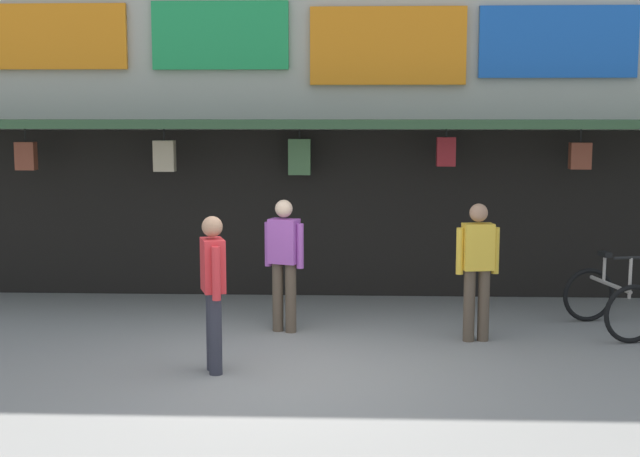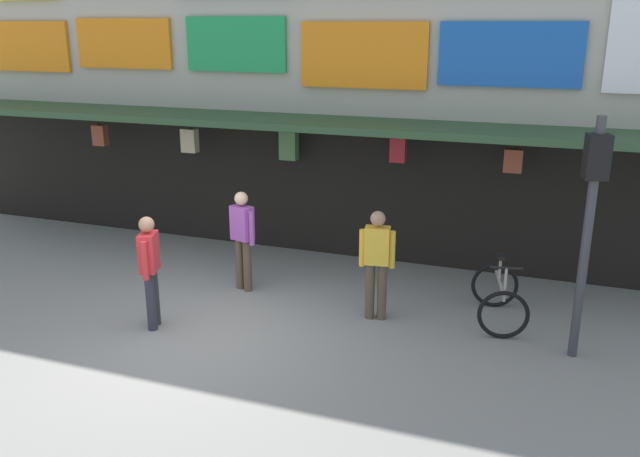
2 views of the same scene
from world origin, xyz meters
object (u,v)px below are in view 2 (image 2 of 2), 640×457
at_px(pedestrian_in_white, 150,266).
at_px(bicycle_parked, 499,297).
at_px(traffic_light_far, 591,201).
at_px(pedestrian_in_yellow, 243,235).
at_px(pedestrian_in_blue, 377,259).

bearing_deg(pedestrian_in_white, bicycle_parked, 21.73).
xyz_separation_m(traffic_light_far, pedestrian_in_yellow, (-5.15, 0.57, -1.19)).
relative_size(traffic_light_far, pedestrian_in_blue, 1.90).
distance_m(pedestrian_in_yellow, pedestrian_in_blue, 2.39).
distance_m(traffic_light_far, pedestrian_in_blue, 3.04).
bearing_deg(pedestrian_in_blue, pedestrian_in_white, -155.10).
xyz_separation_m(bicycle_parked, pedestrian_in_blue, (-1.74, -0.50, 0.55)).
distance_m(pedestrian_in_white, pedestrian_in_yellow, 1.84).
bearing_deg(traffic_light_far, pedestrian_in_white, -168.58).
bearing_deg(bicycle_parked, pedestrian_in_yellow, -178.00).
bearing_deg(pedestrian_in_blue, bicycle_parked, 15.99).
height_order(pedestrian_in_yellow, pedestrian_in_blue, same).
height_order(traffic_light_far, pedestrian_in_yellow, traffic_light_far).
height_order(bicycle_parked, pedestrian_in_blue, pedestrian_in_blue).
relative_size(traffic_light_far, pedestrian_in_yellow, 1.90).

